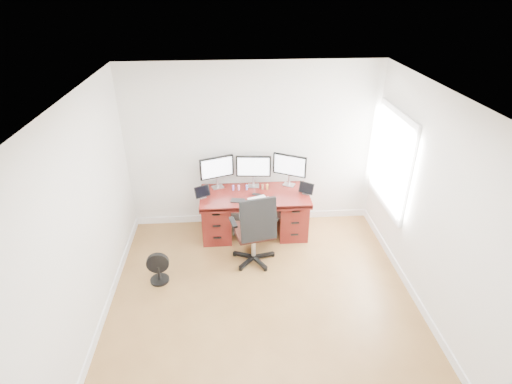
{
  "coord_description": "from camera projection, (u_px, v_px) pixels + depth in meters",
  "views": [
    {
      "loc": [
        -0.37,
        -3.65,
        3.77
      ],
      "look_at": [
        0.0,
        1.5,
        0.95
      ],
      "focal_mm": 28.0,
      "sensor_mm": 36.0,
      "label": 1
    }
  ],
  "objects": [
    {
      "name": "monitor_center",
      "position": [
        253.0,
        167.0,
        6.32
      ],
      "size": [
        0.55,
        0.15,
        0.53
      ],
      "rotation": [
        0.0,
        0.0,
        -0.08
      ],
      "color": "silver",
      "rests_on": "desk"
    },
    {
      "name": "phone",
      "position": [
        256.0,
        194.0,
        6.23
      ],
      "size": [
        0.14,
        0.11,
        0.01
      ],
      "primitive_type": "cube",
      "rotation": [
        0.0,
        0.0,
        -0.37
      ],
      "color": "black",
      "rests_on": "desk"
    },
    {
      "name": "figurine_orange",
      "position": [
        267.0,
        186.0,
        6.36
      ],
      "size": [
        0.04,
        0.04,
        0.09
      ],
      "color": "#EAB747",
      "rests_on": "desk"
    },
    {
      "name": "tablet_left",
      "position": [
        202.0,
        193.0,
        6.11
      ],
      "size": [
        0.24,
        0.17,
        0.19
      ],
      "rotation": [
        0.0,
        0.0,
        0.48
      ],
      "color": "silver",
      "rests_on": "desk"
    },
    {
      "name": "trackpad",
      "position": [
        271.0,
        199.0,
        6.09
      ],
      "size": [
        0.16,
        0.16,
        0.01
      ],
      "primitive_type": "cube",
      "rotation": [
        0.0,
        0.0,
        -0.18
      ],
      "color": "silver",
      "rests_on": "desk"
    },
    {
      "name": "floor_fan",
      "position": [
        158.0,
        268.0,
        5.48
      ],
      "size": [
        0.31,
        0.26,
        0.45
      ],
      "rotation": [
        0.0,
        0.0,
        0.08
      ],
      "color": "black",
      "rests_on": "ground"
    },
    {
      "name": "drawing_tablet",
      "position": [
        238.0,
        200.0,
        6.06
      ],
      "size": [
        0.23,
        0.18,
        0.01
      ],
      "primitive_type": "cube",
      "rotation": [
        0.0,
        0.0,
        -0.23
      ],
      "color": "black",
      "rests_on": "desk"
    },
    {
      "name": "figurine_purple",
      "position": [
        233.0,
        187.0,
        6.33
      ],
      "size": [
        0.04,
        0.04,
        0.09
      ],
      "color": "#8560CC",
      "rests_on": "desk"
    },
    {
      "name": "right_wall",
      "position": [
        437.0,
        213.0,
        4.6
      ],
      "size": [
        0.1,
        4.5,
        2.7
      ],
      "color": "white",
      "rests_on": "ground"
    },
    {
      "name": "back_wall",
      "position": [
        253.0,
        148.0,
        6.35
      ],
      "size": [
        4.0,
        0.1,
        2.7
      ],
      "primitive_type": "cube",
      "color": "white",
      "rests_on": "ground"
    },
    {
      "name": "figurine_pink",
      "position": [
        239.0,
        187.0,
        6.33
      ],
      "size": [
        0.04,
        0.04,
        0.09
      ],
      "color": "pink",
      "rests_on": "desk"
    },
    {
      "name": "ground",
      "position": [
        264.0,
        315.0,
        5.03
      ],
      "size": [
        4.5,
        4.5,
        0.0
      ],
      "primitive_type": "plane",
      "color": "olive",
      "rests_on": "ground"
    },
    {
      "name": "desk",
      "position": [
        255.0,
        212.0,
        6.44
      ],
      "size": [
        1.7,
        0.8,
        0.75
      ],
      "color": "#551411",
      "rests_on": "ground"
    },
    {
      "name": "office_chair",
      "position": [
        255.0,
        241.0,
        5.77
      ],
      "size": [
        0.73,
        0.73,
        1.16
      ],
      "rotation": [
        0.0,
        0.0,
        0.22
      ],
      "color": "black",
      "rests_on": "ground"
    },
    {
      "name": "keyboard",
      "position": [
        257.0,
        199.0,
        6.1
      ],
      "size": [
        0.31,
        0.22,
        0.01
      ],
      "primitive_type": "cube",
      "rotation": [
        0.0,
        0.0,
        0.38
      ],
      "color": "silver",
      "rests_on": "desk"
    },
    {
      "name": "figurine_brown",
      "position": [
        262.0,
        186.0,
        6.36
      ],
      "size": [
        0.04,
        0.04,
        0.09
      ],
      "color": "#8D6644",
      "rests_on": "desk"
    },
    {
      "name": "tablet_right",
      "position": [
        306.0,
        189.0,
        6.21
      ],
      "size": [
        0.24,
        0.19,
        0.19
      ],
      "rotation": [
        0.0,
        0.0,
        -0.61
      ],
      "color": "silver",
      "rests_on": "desk"
    },
    {
      "name": "figurine_blue",
      "position": [
        247.0,
        187.0,
        6.34
      ],
      "size": [
        0.04,
        0.04,
        0.09
      ],
      "color": "#6D8AEC",
      "rests_on": "desk"
    },
    {
      "name": "monitor_left",
      "position": [
        217.0,
        168.0,
        6.28
      ],
      "size": [
        0.53,
        0.22,
        0.53
      ],
      "rotation": [
        0.0,
        0.0,
        0.35
      ],
      "color": "silver",
      "rests_on": "desk"
    },
    {
      "name": "monitor_right",
      "position": [
        290.0,
        166.0,
        6.35
      ],
      "size": [
        0.5,
        0.28,
        0.53
      ],
      "rotation": [
        0.0,
        0.0,
        -0.48
      ],
      "color": "silver",
      "rests_on": "desk"
    }
  ]
}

